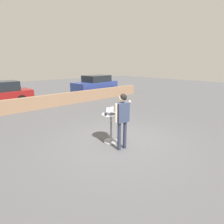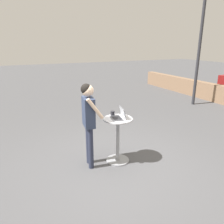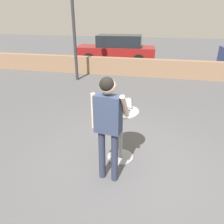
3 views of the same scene
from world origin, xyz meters
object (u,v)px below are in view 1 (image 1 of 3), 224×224
at_px(coffee_mug, 106,114).
at_px(standing_person, 122,114).
at_px(laptop, 111,112).
at_px(cafe_table, 111,126).
at_px(parked_car_further_down, 95,85).

distance_m(coffee_mug, standing_person, 0.63).
distance_m(laptop, standing_person, 0.65).
distance_m(cafe_table, coffee_mug, 0.53).
relative_size(coffee_mug, standing_person, 0.07).
bearing_deg(standing_person, cafe_table, 81.50).
bearing_deg(laptop, cafe_table, -120.58).
distance_m(cafe_table, laptop, 0.48).
xyz_separation_m(coffee_mug, parked_car_further_down, (5.77, 8.29, -0.22)).
bearing_deg(cafe_table, standing_person, -98.50).
xyz_separation_m(standing_person, parked_car_further_down, (5.63, 8.90, -0.31)).
xyz_separation_m(cafe_table, parked_car_further_down, (5.54, 8.28, 0.26)).
relative_size(cafe_table, standing_person, 0.56).
relative_size(cafe_table, laptop, 2.71).
bearing_deg(parked_car_further_down, coffee_mug, -124.84).
bearing_deg(coffee_mug, parked_car_further_down, 55.16).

